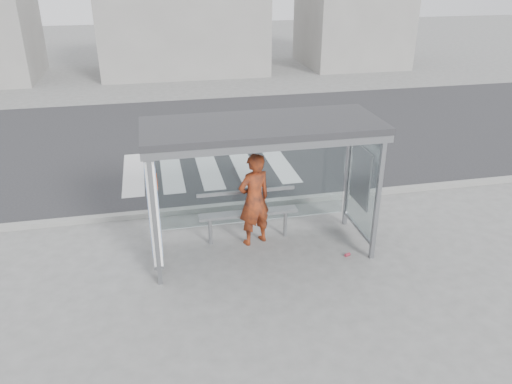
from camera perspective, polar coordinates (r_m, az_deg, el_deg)
ground at (r=9.90m, az=0.67°, el=-6.69°), size 80.00×80.00×0.00m
road at (r=16.19m, az=-4.86°, el=6.18°), size 30.00×10.00×0.01m
curb at (r=11.55m, az=-1.47°, el=-1.46°), size 30.00×0.18×0.12m
crosswalk at (r=13.80m, az=-5.51°, el=2.75°), size 4.55×3.00×0.00m
bus_shelter at (r=9.01m, az=-1.66°, el=4.05°), size 4.25×1.65×2.62m
building_center at (r=26.42m, az=-8.48°, el=18.88°), size 8.00×5.00×5.00m
person at (r=9.73m, az=-0.21°, el=-0.88°), size 0.81×0.67×1.91m
bench at (r=10.00m, az=-0.92°, el=-2.39°), size 1.99×0.33×1.03m
soda_can at (r=9.87m, az=10.41°, el=-7.06°), size 0.13×0.10×0.06m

